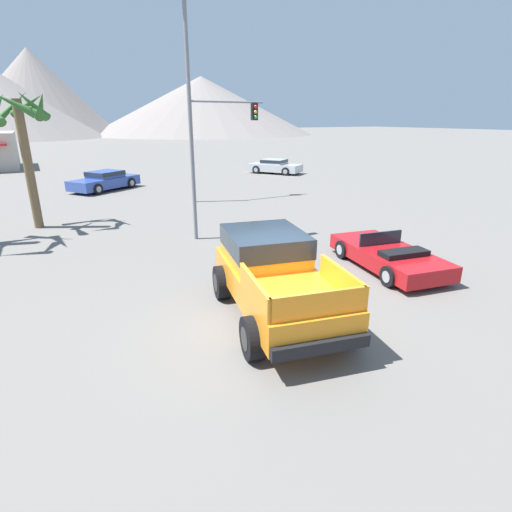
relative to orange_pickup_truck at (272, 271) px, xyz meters
The scene contains 9 objects.
ground_plane 1.23m from the orange_pickup_truck, 109.98° to the right, with size 320.00×320.00×0.00m, color slate.
orange_pickup_truck is the anchor object (origin of this frame).
red_convertible_car 4.79m from the orange_pickup_truck, ahead, with size 2.47×4.32×1.05m.
parked_car_blue 20.05m from the orange_pickup_truck, 91.85° to the left, with size 4.80×4.07×1.21m.
parked_car_silver 25.52m from the orange_pickup_truck, 58.59° to the left, with size 3.95×4.62×1.17m.
traffic_light_main 14.64m from the orange_pickup_truck, 70.57° to the left, with size 4.39×0.38×5.52m.
street_lamp_post 7.79m from the orange_pickup_truck, 85.14° to the left, with size 0.90×0.24×8.43m.
palm_tree_tall 12.90m from the orange_pickup_truck, 112.60° to the left, with size 2.75×2.92×5.61m.
distant_mountain_range 111.11m from the orange_pickup_truck, 86.70° to the left, with size 123.21×73.18×20.61m.
Camera 1 is at (-4.31, -6.87, 4.45)m, focal length 28.00 mm.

